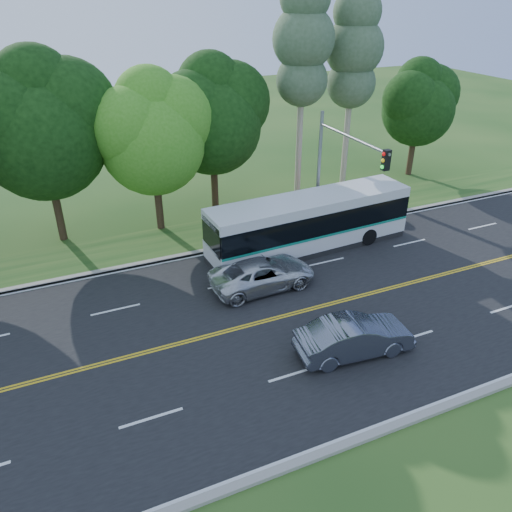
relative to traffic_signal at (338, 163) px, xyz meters
name	(u,v)px	position (x,y,z in m)	size (l,w,h in m)	color
ground	(268,321)	(-6.49, -5.40, -4.67)	(120.00, 120.00, 0.00)	#1E4818
road	(268,320)	(-6.49, -5.40, -4.66)	(60.00, 14.00, 0.02)	black
curb_north	(214,249)	(-6.49, 1.75, -4.60)	(60.00, 0.30, 0.15)	gray
curb_south	(361,439)	(-6.49, -12.55, -4.60)	(60.00, 0.30, 0.15)	gray
grass_verge	(203,236)	(-6.49, 3.60, -4.62)	(60.00, 4.00, 0.10)	#1E4818
lane_markings	(266,321)	(-6.59, -5.40, -4.65)	(57.60, 13.82, 0.00)	gold
tree_row	(86,117)	(-11.65, 6.73, 2.06)	(44.70, 9.10, 13.84)	#2F2215
bougainvillea_hedge	(318,211)	(0.69, 2.75, -3.95)	(9.50, 2.25, 1.50)	maroon
traffic_signal	(338,163)	(0.00, 0.00, 0.00)	(0.42, 6.10, 7.00)	gray
transit_bus	(309,224)	(-1.59, -0.13, -3.16)	(11.65, 3.12, 3.02)	silver
sedan	(354,337)	(-4.29, -8.73, -3.88)	(1.64, 4.69, 1.55)	slate
suv	(263,274)	(-5.57, -2.78, -3.94)	(2.37, 5.14, 1.43)	silver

